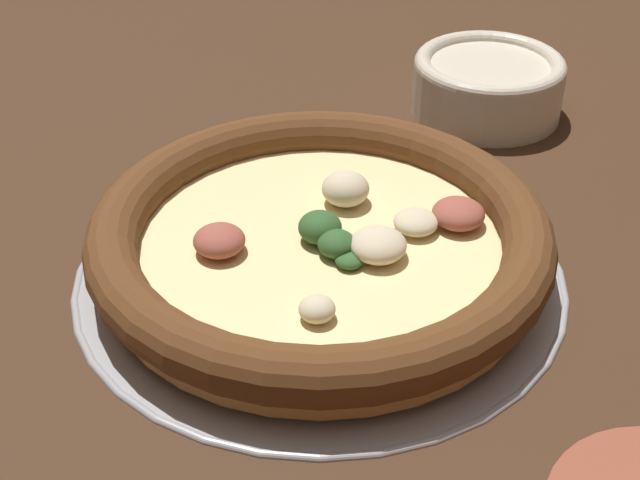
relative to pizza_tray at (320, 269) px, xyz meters
name	(u,v)px	position (x,y,z in m)	size (l,w,h in m)	color
ground_plane	(320,273)	(0.00, 0.00, 0.00)	(3.00, 3.00, 0.00)	#3D2616
pizza_tray	(320,269)	(0.00, 0.00, 0.00)	(0.29, 0.29, 0.01)	#9E9EA3
pizza	(321,239)	(0.00, 0.00, 0.02)	(0.27, 0.27, 0.04)	tan
bowl_near	(488,83)	(-0.10, 0.22, 0.02)	(0.11, 0.11, 0.05)	beige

